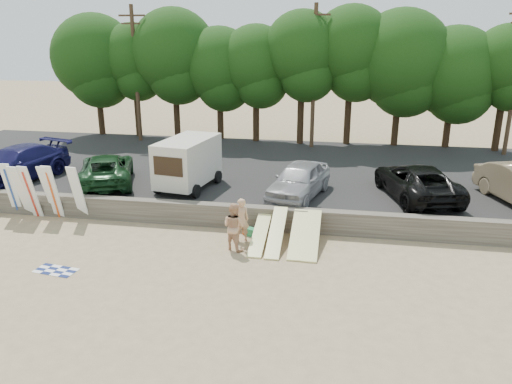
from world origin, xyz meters
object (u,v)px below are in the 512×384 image
beachgoer_a (241,220)px  car_2 (299,180)px  box_trailer (188,161)px  beachgoer_b (234,226)px  car_0 (16,164)px  cooler (251,232)px  car_1 (106,169)px  car_3 (416,181)px

beachgoer_a → car_2: bearing=-142.6°
box_trailer → beachgoer_b: box_trailer is taller
car_0 → cooler: size_ratio=15.74×
car_1 → car_3: (15.08, 0.44, 0.03)m
beachgoer_b → car_0: bearing=6.3°
car_0 → beachgoer_a: size_ratio=3.31×
car_3 → beachgoer_b: car_3 is taller
car_3 → beachgoer_b: bearing=21.8°
beachgoer_a → beachgoer_b: 0.84m
box_trailer → car_0: box_trailer is taller
beachgoer_a → cooler: bearing=-144.2°
car_1 → beachgoer_a: car_1 is taller
box_trailer → car_2: (5.45, -0.39, -0.56)m
car_1 → cooler: (8.11, -3.73, -1.29)m
car_1 → car_3: 15.09m
car_0 → car_3: bearing=17.2°
car_0 → car_1: bearing=19.3°
car_1 → car_2: size_ratio=1.14×
beachgoer_b → cooler: 1.67m
car_2 → cooler: 3.94m
box_trailer → car_3: bearing=11.9°
car_1 → beachgoer_b: (7.69, -5.15, -0.51)m
car_2 → beachgoer_a: (-1.94, -3.90, -0.61)m
beachgoer_a → car_1: bearing=-55.1°
car_3 → beachgoer_a: bearing=17.8°
car_2 → beachgoer_a: car_2 is taller
beachgoer_a → cooler: 0.99m
beachgoer_a → beachgoer_b: beachgoer_b is taller
car_2 → cooler: size_ratio=12.50×
box_trailer → beachgoer_a: size_ratio=2.28×
car_0 → car_3: 19.88m
beachgoer_a → car_0: bearing=-43.6°
car_0 → beachgoer_b: car_0 is taller
box_trailer → beachgoer_b: bearing=-47.0°
beachgoer_b → car_3: bearing=-115.6°
box_trailer → beachgoer_b: size_ratio=2.18×
car_1 → car_2: car_2 is taller
car_3 → beachgoer_a: size_ratio=3.14×
car_1 → box_trailer: bearing=157.4°
car_2 → beachgoer_a: bearing=-102.0°
car_3 → car_0: bearing=-13.0°
car_2 → beachgoer_a: size_ratio=2.63×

